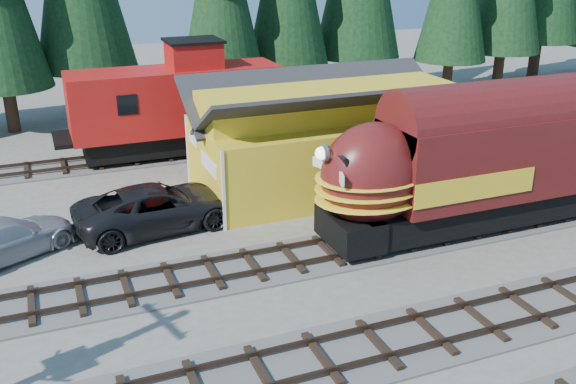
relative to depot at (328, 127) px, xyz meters
name	(u,v)px	position (x,y,z in m)	size (l,w,h in m)	color
ground	(457,289)	(0.00, -10.50, -2.96)	(120.00, 120.00, 0.00)	#6B665B
track_spur	(95,164)	(-10.00, 7.50, -2.90)	(32.00, 3.20, 0.33)	#4C4947
depot	(328,127)	(0.00, 0.00, 0.00)	(12.80, 7.00, 5.30)	gold
locomotive	(502,162)	(4.72, -6.50, -0.29)	(16.95, 3.37, 4.61)	black
caboose	(177,105)	(-5.43, 7.50, -0.13)	(11.12, 3.22, 5.78)	black
pickup_truck_a	(158,207)	(-8.46, -1.78, -2.04)	(3.06, 6.64, 1.85)	black
pickup_truck_b	(6,239)	(-14.19, -2.30, -2.20)	(2.15, 5.29, 1.53)	#A4A7AC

